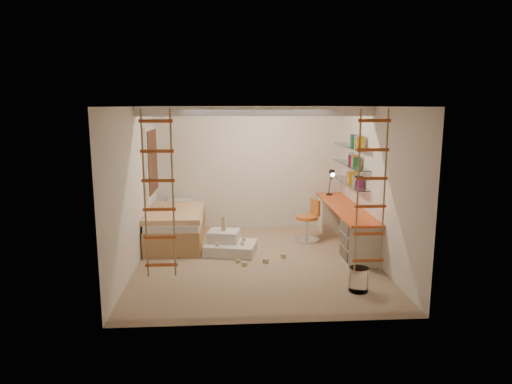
{
  "coord_description": "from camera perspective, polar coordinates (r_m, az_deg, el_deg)",
  "views": [
    {
      "loc": [
        -0.5,
        -7.4,
        2.61
      ],
      "look_at": [
        0.0,
        0.3,
        1.15
      ],
      "focal_mm": 32.0,
      "sensor_mm": 36.0,
      "label": 1
    }
  ],
  "objects": [
    {
      "name": "toy_blocks",
      "position": [
        8.04,
        -2.06,
        -6.32
      ],
      "size": [
        1.21,
        0.9,
        0.66
      ],
      "color": "#CCB284",
      "rests_on": "floor"
    },
    {
      "name": "books",
      "position": [
        8.91,
        11.77,
        3.94
      ],
      "size": [
        0.14,
        0.7,
        0.92
      ],
      "color": "#8C1E7F",
      "rests_on": "shelves"
    },
    {
      "name": "task_lamp",
      "position": [
        9.58,
        9.42,
        1.74
      ],
      "size": [
        0.14,
        0.36,
        0.57
      ],
      "color": "black",
      "rests_on": "desk"
    },
    {
      "name": "play_platform",
      "position": [
        8.28,
        -3.42,
        -6.58
      ],
      "size": [
        1.0,
        0.84,
        0.39
      ],
      "color": "silver",
      "rests_on": "floor"
    },
    {
      "name": "rope_ladder_right",
      "position": [
        6.04,
        14.18,
        -0.06
      ],
      "size": [
        0.41,
        0.04,
        2.13
      ],
      "primitive_type": null,
      "color": "#C04820",
      "rests_on": "ceiling"
    },
    {
      "name": "rope_ladder_left",
      "position": [
        5.81,
        -12.06,
        -0.39
      ],
      "size": [
        0.41,
        0.04,
        2.13
      ],
      "primitive_type": null,
      "color": "#C14A21",
      "rests_on": "ceiling"
    },
    {
      "name": "bed",
      "position": [
        8.97,
        -9.89,
        -4.16
      ],
      "size": [
        1.02,
        2.0,
        0.69
      ],
      "color": "#AD7F51",
      "rests_on": "floor"
    },
    {
      "name": "waste_bin",
      "position": [
        6.78,
        12.71,
        -10.62
      ],
      "size": [
        0.28,
        0.28,
        0.35
      ],
      "primitive_type": "cylinder",
      "color": "white",
      "rests_on": "floor"
    },
    {
      "name": "desk",
      "position": [
        8.83,
        10.97,
        -3.95
      ],
      "size": [
        0.56,
        2.8,
        0.75
      ],
      "color": "#F1561C",
      "rests_on": "floor"
    },
    {
      "name": "window_blind",
      "position": [
        9.07,
        -12.79,
        3.75
      ],
      "size": [
        0.02,
        1.0,
        1.2
      ],
      "primitive_type": "cube",
      "color": "#4C2D1E",
      "rests_on": "window_frame"
    },
    {
      "name": "swivel_chair",
      "position": [
        8.97,
        6.51,
        -4.24
      ],
      "size": [
        0.62,
        0.62,
        0.83
      ],
      "color": "#C46625",
      "rests_on": "floor"
    },
    {
      "name": "window_frame",
      "position": [
        9.08,
        -13.04,
        3.74
      ],
      "size": [
        0.06,
        1.15,
        1.35
      ],
      "primitive_type": "cube",
      "color": "white",
      "rests_on": "wall_left"
    },
    {
      "name": "shelves",
      "position": [
        8.92,
        11.75,
        3.35
      ],
      "size": [
        0.25,
        1.8,
        0.71
      ],
      "color": "white",
      "rests_on": "wall_right"
    },
    {
      "name": "floor",
      "position": [
        7.86,
        0.14,
        -8.68
      ],
      "size": [
        4.5,
        4.5,
        0.0
      ],
      "primitive_type": "plane",
      "color": "tan",
      "rests_on": "ground"
    },
    {
      "name": "ceiling_beam",
      "position": [
        7.71,
        0.0,
        10.05
      ],
      "size": [
        4.0,
        0.18,
        0.16
      ],
      "primitive_type": "cube",
      "color": "white",
      "rests_on": "ceiling"
    }
  ]
}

